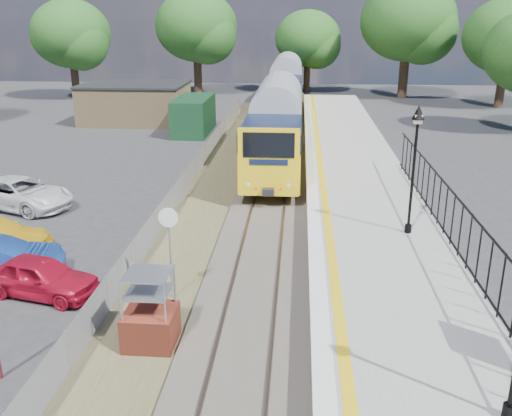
# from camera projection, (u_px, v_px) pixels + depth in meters

# --- Properties ---
(ground) EXTENTS (120.00, 120.00, 0.00)m
(ground) POSITION_uv_depth(u_px,v_px,m) (247.00, 337.00, 15.62)
(ground) COLOR #2D2D30
(ground) RESTS_ON ground
(track_bed) EXTENTS (5.90, 80.00, 0.29)m
(track_bed) POSITION_uv_depth(u_px,v_px,m) (256.00, 215.00, 24.75)
(track_bed) COLOR #473F38
(track_bed) RESTS_ON ground
(platform) EXTENTS (5.00, 70.00, 0.90)m
(platform) POSITION_uv_depth(u_px,v_px,m) (370.00, 224.00, 22.72)
(platform) COLOR gray
(platform) RESTS_ON ground
(platform_edge) EXTENTS (0.90, 70.00, 0.01)m
(platform_edge) POSITION_uv_depth(u_px,v_px,m) (318.00, 212.00, 22.72)
(platform_edge) COLOR silver
(platform_edge) RESTS_ON platform
(victorian_lamp_north) EXTENTS (0.44, 0.44, 4.60)m
(victorian_lamp_north) POSITION_uv_depth(u_px,v_px,m) (416.00, 140.00, 19.51)
(victorian_lamp_north) COLOR black
(victorian_lamp_north) RESTS_ON platform
(palisade_fence) EXTENTS (0.12, 26.00, 2.00)m
(palisade_fence) POSITION_uv_depth(u_px,v_px,m) (476.00, 250.00, 16.66)
(palisade_fence) COLOR black
(palisade_fence) RESTS_ON platform
(wire_fence) EXTENTS (0.06, 52.00, 1.20)m
(wire_fence) POSITION_uv_depth(u_px,v_px,m) (182.00, 187.00, 27.05)
(wire_fence) COLOR #999EA3
(wire_fence) RESTS_ON ground
(outbuilding) EXTENTS (10.80, 10.10, 3.12)m
(outbuilding) POSITION_uv_depth(u_px,v_px,m) (146.00, 105.00, 45.36)
(outbuilding) COLOR #9F845A
(outbuilding) RESTS_ON ground
(tree_line) EXTENTS (56.80, 43.80, 11.88)m
(tree_line) POSITION_uv_depth(u_px,v_px,m) (303.00, 34.00, 53.02)
(tree_line) COLOR #332319
(tree_line) RESTS_ON ground
(train) EXTENTS (2.82, 40.83, 3.51)m
(train) POSITION_uv_depth(u_px,v_px,m) (283.00, 96.00, 44.07)
(train) COLOR yellow
(train) RESTS_ON ground
(brick_plinth) EXTENTS (1.34, 1.34, 2.14)m
(brick_plinth) POSITION_uv_depth(u_px,v_px,m) (150.00, 311.00, 14.92)
(brick_plinth) COLOR maroon
(brick_plinth) RESTS_ON ground
(speed_sign) EXTENTS (0.61, 0.11, 3.00)m
(speed_sign) POSITION_uv_depth(u_px,v_px,m) (169.00, 237.00, 17.01)
(speed_sign) COLOR #999EA3
(speed_sign) RESTS_ON ground
(car_red) EXTENTS (3.98, 2.34, 1.27)m
(car_red) POSITION_uv_depth(u_px,v_px,m) (40.00, 276.00, 17.75)
(car_red) COLOR #B21029
(car_red) RESTS_ON ground
(car_white) EXTENTS (5.49, 3.80, 1.39)m
(car_white) POSITION_uv_depth(u_px,v_px,m) (20.00, 193.00, 25.76)
(car_white) COLOR silver
(car_white) RESTS_ON ground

